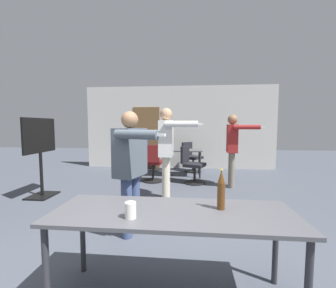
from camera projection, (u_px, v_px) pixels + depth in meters
back_wall at (178, 128)px, 7.53m from camera, size 6.31×0.12×2.74m
conference_table_near at (173, 220)px, 1.80m from camera, size 1.94×0.68×0.75m
conference_table_far at (171, 152)px, 6.39m from camera, size 1.75×0.65×0.75m
tv_screen at (40, 150)px, 4.48m from camera, size 0.44×0.94×1.58m
person_center_tall at (233, 143)px, 5.17m from camera, size 0.75×0.64×1.68m
person_near_casual at (167, 145)px, 4.28m from camera, size 0.81×0.68×1.77m
person_far_watching at (131, 162)px, 2.89m from camera, size 0.70×0.81×1.62m
office_chair_far_left at (191, 158)px, 7.01m from camera, size 0.69×0.68×0.91m
office_chair_near_pushed at (152, 156)px, 7.25m from camera, size 0.57×0.52×0.96m
office_chair_mid_tucked at (152, 164)px, 5.67m from camera, size 0.52×0.56×0.96m
office_chair_far_right at (192, 166)px, 5.59m from camera, size 0.65×0.61×0.92m
beer_bottle at (221, 191)px, 1.83m from camera, size 0.06×0.06×0.33m
drink_cup at (131, 210)px, 1.66m from camera, size 0.08×0.08×0.12m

